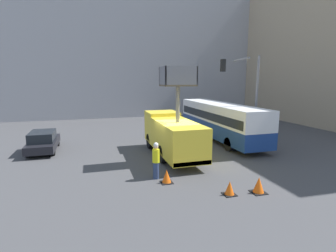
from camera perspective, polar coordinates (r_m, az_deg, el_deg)
ground_plane at (r=16.67m, az=1.24°, el=-7.61°), size 120.00×120.00×0.00m
building_backdrop_far at (r=40.75m, az=-9.98°, el=16.33°), size 44.00×10.00×19.19m
utility_truck at (r=17.28m, az=0.87°, el=-1.57°), size 2.23×7.29×5.82m
city_bus at (r=22.61m, az=11.22°, el=1.59°), size 2.49×11.50×3.06m
traffic_light_pole at (r=20.87m, az=16.54°, el=8.21°), size 3.02×2.77×6.84m
road_worker_near_truck at (r=13.57m, az=-2.62°, el=-7.50°), size 0.38×0.38×1.92m
road_worker_directing at (r=19.31m, az=13.50°, el=-2.48°), size 0.38×0.38×1.90m
traffic_cone_near_truck at (r=13.23m, az=-0.31°, el=-10.98°), size 0.58×0.58×0.67m
traffic_cone_mid_road at (r=12.81m, az=19.14°, el=-12.13°), size 0.64×0.64×0.73m
traffic_cone_far_side at (r=12.27m, az=13.27°, el=-13.09°), size 0.55×0.55×0.63m
parked_car_curbside at (r=20.62m, az=-25.55°, el=-3.02°), size 1.80×4.37×1.47m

